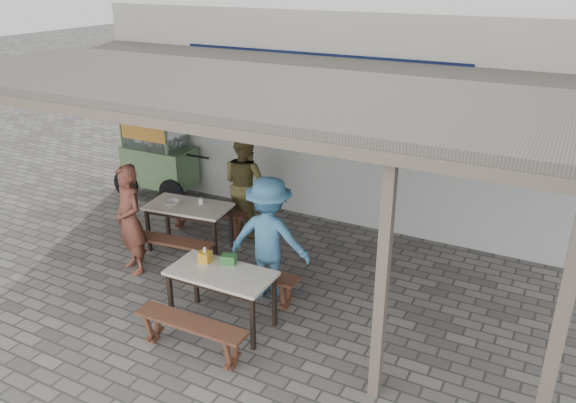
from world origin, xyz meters
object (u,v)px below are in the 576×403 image
(tissue_box, at_px, (205,257))
(condiment_bowl, at_px, (172,202))
(table_left, at_px, (189,210))
(vendor_cart, at_px, (158,155))
(patron_right_table, at_px, (269,238))
(condiment_jar, at_px, (201,201))
(bench_left_street, at_px, (170,246))
(donation_box, at_px, (229,259))
(patron_wall_side, at_px, (245,183))
(table_right, at_px, (221,278))
(patron_street_side, at_px, (130,220))
(bench_right_street, at_px, (191,330))
(bench_left_wall, at_px, (208,215))
(bench_right_wall, at_px, (249,277))

(tissue_box, distance_m, condiment_bowl, 1.99)
(table_left, relative_size, vendor_cart, 0.69)
(table_left, distance_m, tissue_box, 1.86)
(patron_right_table, height_order, condiment_bowl, patron_right_table)
(table_left, relative_size, condiment_jar, 15.98)
(bench_left_street, distance_m, vendor_cart, 2.91)
(table_left, distance_m, bench_left_street, 0.69)
(vendor_cart, relative_size, donation_box, 10.97)
(bench_left_street, relative_size, donation_box, 7.83)
(patron_wall_side, relative_size, donation_box, 9.47)
(table_right, xyz_separation_m, patron_street_side, (-1.91, 0.54, 0.15))
(patron_right_table, distance_m, donation_box, 0.71)
(table_right, distance_m, condiment_bowl, 2.31)
(table_left, relative_size, donation_box, 7.55)
(bench_right_street, distance_m, vendor_cart, 5.05)
(bench_left_street, distance_m, table_right, 1.77)
(bench_left_wall, distance_m, patron_wall_side, 0.82)
(bench_left_wall, relative_size, tissue_box, 10.15)
(table_right, bearing_deg, vendor_cart, 138.03)
(bench_right_street, bearing_deg, table_left, 125.99)
(condiment_bowl, bearing_deg, condiment_jar, 30.47)
(vendor_cart, xyz_separation_m, condiment_bowl, (1.61, -1.59, -0.07))
(table_right, height_order, bench_right_street, table_right)
(tissue_box, bearing_deg, condiment_bowl, 140.10)
(tissue_box, bearing_deg, patron_street_side, 165.32)
(bench_left_street, height_order, condiment_bowl, condiment_bowl)
(table_left, bearing_deg, bench_right_street, -60.33)
(table_left, xyz_separation_m, vendor_cart, (-1.86, 1.52, 0.18))
(patron_right_table, height_order, donation_box, patron_right_table)
(bench_right_street, relative_size, vendor_cart, 0.71)
(table_right, bearing_deg, bench_left_street, 149.05)
(table_left, distance_m, table_right, 2.16)
(vendor_cart, distance_m, patron_street_side, 2.89)
(bench_right_street, relative_size, bench_right_wall, 1.00)
(bench_left_street, distance_m, tissue_box, 1.50)
(table_left, relative_size, patron_wall_side, 0.80)
(bench_right_wall, relative_size, patron_wall_side, 0.82)
(vendor_cart, bearing_deg, patron_right_table, -30.85)
(table_left, bearing_deg, bench_left_street, -90.00)
(condiment_bowl, bearing_deg, table_right, -37.23)
(bench_left_wall, xyz_separation_m, vendor_cart, (-1.78, 0.93, 0.51))
(tissue_box, relative_size, condiment_bowl, 0.65)
(bench_right_street, height_order, patron_wall_side, patron_wall_side)
(bench_left_wall, distance_m, tissue_box, 2.42)
(patron_street_side, distance_m, condiment_bowl, 0.86)
(vendor_cart, distance_m, patron_wall_side, 2.34)
(table_left, distance_m, bench_right_street, 2.68)
(table_left, distance_m, vendor_cart, 2.41)
(patron_wall_side, relative_size, condiment_jar, 20.05)
(bench_left_wall, bearing_deg, donation_box, -55.77)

